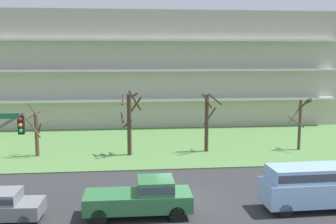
% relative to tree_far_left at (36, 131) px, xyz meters
% --- Properties ---
extents(ground, '(160.00, 160.00, 0.00)m').
position_rel_tree_far_left_xyz_m(ground, '(10.12, -10.70, -2.07)').
color(ground, '#2D2D30').
extents(grass_lawn_strip, '(80.00, 16.00, 0.08)m').
position_rel_tree_far_left_xyz_m(grass_lawn_strip, '(10.12, 3.30, -2.03)').
color(grass_lawn_strip, '#547F42').
rests_on(grass_lawn_strip, ground).
extents(apartment_building, '(41.95, 12.80, 12.80)m').
position_rel_tree_far_left_xyz_m(apartment_building, '(10.12, 17.22, 4.33)').
color(apartment_building, '#B2A899').
rests_on(apartment_building, ground).
extents(tree_far_left, '(1.33, 1.56, 4.41)m').
position_rel_tree_far_left_xyz_m(tree_far_left, '(0.00, 0.00, 0.00)').
color(tree_far_left, brown).
rests_on(tree_far_left, ground).
extents(tree_left, '(1.79, 2.10, 5.40)m').
position_rel_tree_far_left_xyz_m(tree_left, '(7.38, -0.36, 0.83)').
color(tree_left, '#423023').
rests_on(tree_left, ground).
extents(tree_center, '(1.75, 2.10, 5.07)m').
position_rel_tree_far_left_xyz_m(tree_center, '(13.81, 0.15, 0.61)').
color(tree_center, '#423023').
rests_on(tree_center, ground).
extents(tree_right, '(2.00, 1.99, 4.54)m').
position_rel_tree_far_left_xyz_m(tree_right, '(21.72, 0.00, 0.43)').
color(tree_right, '#4C3828').
rests_on(tree_right, ground).
extents(pickup_green_near_left, '(5.42, 2.04, 1.95)m').
position_rel_tree_far_left_xyz_m(pickup_green_near_left, '(7.93, -12.71, -1.06)').
color(pickup_green_near_left, '#2D6B3D').
rests_on(pickup_green_near_left, ground).
extents(van_blue_center_left, '(5.25, 2.14, 2.36)m').
position_rel_tree_far_left_xyz_m(van_blue_center_left, '(16.85, -12.70, -0.68)').
color(van_blue_center_left, '#8CB2E0').
rests_on(van_blue_center_left, ground).
extents(traffic_signal_mast, '(0.90, 5.22, 5.68)m').
position_rel_tree_far_left_xyz_m(traffic_signal_mast, '(2.09, -15.46, 1.84)').
color(traffic_signal_mast, black).
rests_on(traffic_signal_mast, ground).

